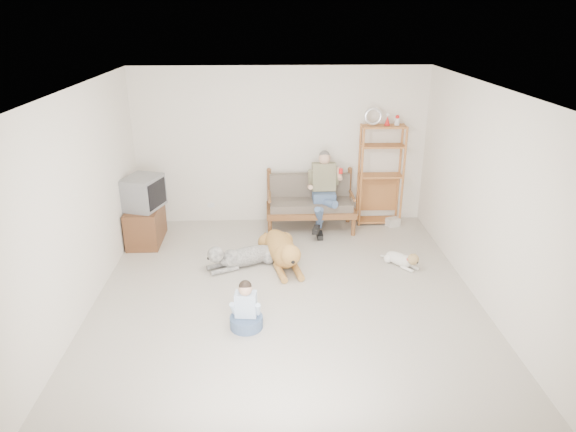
{
  "coord_description": "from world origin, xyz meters",
  "views": [
    {
      "loc": [
        -0.21,
        -5.87,
        3.52
      ],
      "look_at": [
        0.06,
        1.0,
        0.77
      ],
      "focal_mm": 32.0,
      "sensor_mm": 36.0,
      "label": 1
    }
  ],
  "objects_px": {
    "loveseat": "(310,201)",
    "tv_stand": "(145,224)",
    "etagere": "(381,174)",
    "golden_retriever": "(282,250)"
  },
  "relations": [
    {
      "from": "tv_stand",
      "to": "golden_retriever",
      "type": "relative_size",
      "value": 0.55
    },
    {
      "from": "tv_stand",
      "to": "golden_retriever",
      "type": "height_order",
      "value": "tv_stand"
    },
    {
      "from": "loveseat",
      "to": "tv_stand",
      "type": "distance_m",
      "value": 2.77
    },
    {
      "from": "etagere",
      "to": "golden_retriever",
      "type": "bearing_deg",
      "value": -138.98
    },
    {
      "from": "loveseat",
      "to": "etagere",
      "type": "bearing_deg",
      "value": 8.38
    },
    {
      "from": "etagere",
      "to": "tv_stand",
      "type": "xyz_separation_m",
      "value": [
        -3.95,
        -0.65,
        -0.6
      ]
    },
    {
      "from": "tv_stand",
      "to": "loveseat",
      "type": "bearing_deg",
      "value": 9.1
    },
    {
      "from": "golden_retriever",
      "to": "tv_stand",
      "type": "bearing_deg",
      "value": 147.07
    },
    {
      "from": "loveseat",
      "to": "tv_stand",
      "type": "bearing_deg",
      "value": -170.51
    },
    {
      "from": "tv_stand",
      "to": "golden_retriever",
      "type": "bearing_deg",
      "value": -22.02
    }
  ]
}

